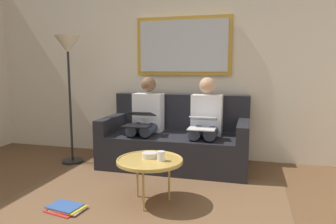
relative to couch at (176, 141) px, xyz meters
name	(u,v)px	position (x,y,z in m)	size (l,w,h in m)	color
wall_rear	(184,65)	(0.00, -0.48, 0.99)	(6.00, 0.12, 2.60)	beige
area_rug	(144,204)	(0.00, 1.27, -0.31)	(2.60, 1.80, 0.01)	brown
couch	(176,141)	(0.00, 0.00, 0.00)	(1.83, 0.90, 0.90)	black
framed_mirror	(183,46)	(0.00, -0.39, 1.24)	(1.32, 0.05, 0.79)	#B7892D
coffee_table	(150,161)	(-0.04, 1.22, 0.09)	(0.61, 0.61, 0.43)	tan
cup	(161,156)	(-0.15, 1.23, 0.15)	(0.07, 0.07, 0.09)	silver
bowl	(150,155)	(-0.02, 1.16, 0.13)	(0.14, 0.14, 0.05)	beige
person_left	(206,121)	(-0.39, 0.07, 0.30)	(0.38, 0.58, 1.14)	silver
laptop_white	(203,123)	(-0.39, 0.31, 0.31)	(0.31, 0.33, 0.14)	white
person_right	(146,118)	(0.39, 0.07, 0.30)	(0.38, 0.58, 1.14)	silver
laptop_black	(140,119)	(0.39, 0.30, 0.32)	(0.31, 0.39, 0.17)	black
magazine_stack	(66,208)	(0.63, 1.56, -0.29)	(0.34, 0.27, 0.04)	red
standing_lamp	(68,59)	(1.37, 0.27, 1.06)	(0.32, 0.32, 1.66)	black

